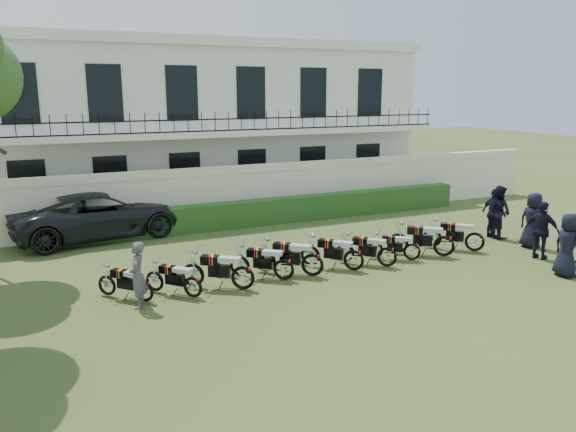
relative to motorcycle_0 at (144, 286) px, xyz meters
name	(u,v)px	position (x,y,z in m)	size (l,w,h in m)	color
ground	(333,282)	(5.05, -0.70, -0.43)	(100.00, 100.00, 0.00)	#3A4A1D
perimeter_wall	(235,194)	(5.05, 7.30, 0.74)	(30.00, 0.35, 2.30)	#EDE5C8
hedge	(266,212)	(6.05, 6.50, 0.07)	(18.00, 0.60, 1.00)	#1D4518
building	(193,122)	(5.05, 13.26, 3.28)	(20.40, 9.60, 7.40)	white
motorcycle_0	(144,286)	(0.00, 0.00, 0.00)	(1.22, 1.31, 0.93)	black
motorcycle_1	(193,282)	(1.19, -0.24, 0.01)	(1.22, 1.34, 0.95)	black
motorcycle_2	(243,272)	(2.55, -0.23, 0.08)	(1.74, 1.24, 1.11)	black
motorcycle_3	(284,264)	(3.86, 0.01, 0.05)	(1.52, 1.30, 1.04)	black
motorcycle_4	(313,259)	(4.75, -0.03, 0.09)	(1.64, 1.44, 1.14)	black
motorcycle_5	(354,255)	(6.09, -0.08, 0.06)	(1.45, 1.46, 1.07)	black
motorcycle_6	(387,252)	(7.18, -0.19, 0.05)	(1.40, 1.41, 1.04)	black
motorcycle_7	(412,248)	(8.28, 0.03, 0.00)	(1.42, 1.05, 0.92)	black
motorcycle_8	(444,241)	(9.45, -0.07, 0.10)	(1.70, 1.42, 1.15)	black
motorcycle_9	(475,237)	(10.76, -0.04, 0.08)	(1.49, 1.50, 1.10)	black
suv	(100,215)	(-0.20, 7.13, 0.41)	(2.80, 6.07, 1.69)	black
inspector	(138,275)	(-0.19, -0.28, 0.40)	(0.61, 0.40, 1.67)	#57565B
officer_0	(568,245)	(11.38, -3.02, 0.49)	(0.90, 0.59, 1.85)	black
officer_2	(542,231)	(12.09, -1.50, 0.49)	(1.08, 0.45, 1.85)	black
officer_3	(533,220)	(12.89, -0.42, 0.52)	(0.92, 0.60, 1.89)	black
officer_4	(498,212)	(12.85, 1.07, 0.52)	(0.93, 0.72, 1.91)	black
officer_5	(494,213)	(12.64, 1.08, 0.48)	(1.06, 0.44, 1.82)	black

